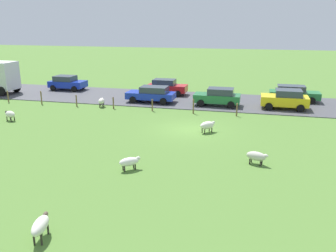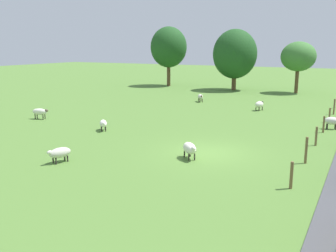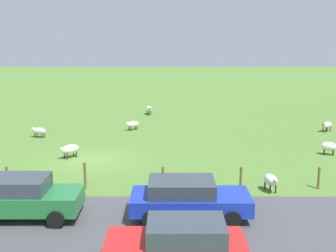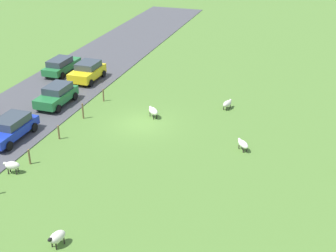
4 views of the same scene
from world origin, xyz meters
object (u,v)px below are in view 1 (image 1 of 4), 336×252
object	(u,v)px
sheep_5	(207,125)
car_6	(166,87)
sheep_1	(257,156)
car_7	(293,93)
sheep_6	(129,162)
car_4	(218,97)
car_1	(152,94)
sheep_0	(102,101)
car_2	(285,99)
sheep_4	(40,225)
sheep_3	(10,114)
car_0	(67,83)

from	to	relation	value
sheep_5	car_6	world-z (taller)	car_6
sheep_1	car_7	size ratio (longest dim) A/B	0.27
sheep_6	car_6	bearing A→B (deg)	8.69
car_4	car_7	distance (m)	7.63
car_1	car_6	size ratio (longest dim) A/B	1.11
sheep_0	car_2	world-z (taller)	car_2
sheep_6	car_6	xyz separation A→B (m)	(19.41, 2.97, 0.42)
car_6	car_4	bearing A→B (deg)	-123.34
sheep_5	car_2	size ratio (longest dim) A/B	0.29
sheep_0	car_1	world-z (taller)	car_1
sheep_4	sheep_0	bearing A→B (deg)	18.26
sheep_0	car_7	distance (m)	18.00
sheep_0	car_1	distance (m)	4.79
sheep_0	car_4	bearing A→B (deg)	-74.13
sheep_4	car_2	xyz separation A→B (m)	(22.35, -9.52, 0.38)
sheep_4	car_4	xyz separation A→B (m)	(22.11, -3.71, 0.34)
car_4	car_6	bearing A→B (deg)	56.66
car_1	car_6	distance (m)	3.84
car_6	car_7	world-z (taller)	car_6
sheep_0	car_6	bearing A→B (deg)	-32.93
sheep_3	car_4	distance (m)	17.40
sheep_1	car_4	distance (m)	13.72
sheep_4	sheep_3	bearing A→B (deg)	40.37
sheep_4	sheep_5	bearing A→B (deg)	-15.69
car_2	sheep_4	bearing A→B (deg)	156.92
car_0	car_4	world-z (taller)	car_4
sheep_3	sheep_1	bearing A→B (deg)	-103.36
sheep_6	car_1	bearing A→B (deg)	12.37
car_4	car_7	xyz separation A→B (m)	(3.51, -6.77, -0.04)
car_1	car_4	distance (m)	6.21
sheep_0	car_2	xyz separation A→B (m)	(3.10, -15.87, 0.38)
sheep_4	car_2	bearing A→B (deg)	-23.08
sheep_4	car_0	xyz separation A→B (m)	(25.81, 13.41, 0.33)
sheep_4	car_6	world-z (taller)	car_6
sheep_5	car_0	xyz separation A→B (m)	(11.91, 17.31, 0.36)
sheep_1	car_6	xyz separation A→B (m)	(17.04, 9.29, 0.42)
car_4	sheep_3	bearing A→B (deg)	120.60
sheep_0	sheep_5	world-z (taller)	sheep_0
car_0	car_6	bearing A→B (deg)	-89.56
car_1	car_7	xyz separation A→B (m)	(3.54, -12.98, 0.01)
sheep_3	sheep_6	bearing A→B (deg)	-119.03
sheep_1	car_4	world-z (taller)	car_4
car_4	car_2	bearing A→B (deg)	-87.63
sheep_5	car_6	bearing A→B (deg)	26.37
sheep_1	car_6	size ratio (longest dim) A/B	0.30
sheep_0	sheep_4	world-z (taller)	sheep_0
sheep_1	sheep_4	size ratio (longest dim) A/B	0.91
sheep_0	car_7	world-z (taller)	car_7
car_6	car_7	distance (m)	12.53
car_7	car_4	bearing A→B (deg)	117.44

